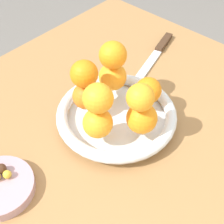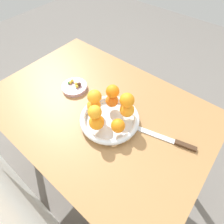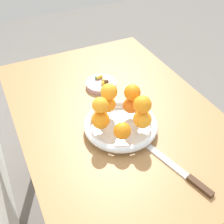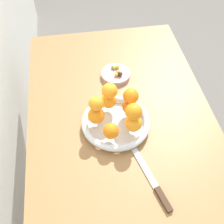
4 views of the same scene
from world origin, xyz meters
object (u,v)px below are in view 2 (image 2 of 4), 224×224
at_px(orange_4, 94,106).
at_px(orange_8, 127,100).
at_px(candy_dish, 75,87).
at_px(candy_ball_5, 77,86).
at_px(fruit_bowl, 110,119).
at_px(orange_1, 118,126).
at_px(orange_3, 112,101).
at_px(orange_7, 95,112).
at_px(orange_5, 113,91).
at_px(candy_ball_1, 70,82).
at_px(knife, 171,140).
at_px(orange_0, 97,122).
at_px(candy_ball_0, 76,84).
at_px(candy_ball_2, 72,81).
at_px(orange_2, 127,110).
at_px(candy_ball_4, 69,83).
at_px(candy_ball_3, 79,84).
at_px(orange_6, 94,97).
at_px(dining_table, 99,117).

xyz_separation_m(orange_4, orange_8, (-0.12, -0.07, 0.07)).
relative_size(candy_dish, candy_ball_5, 7.98).
relative_size(fruit_bowl, orange_1, 4.53).
relative_size(orange_3, orange_7, 1.07).
height_order(orange_3, orange_5, orange_5).
relative_size(orange_5, candy_ball_1, 3.66).
distance_m(candy_ball_5, knife, 0.53).
height_order(orange_0, knife, orange_0).
xyz_separation_m(orange_8, candy_ball_0, (0.33, -0.00, -0.11)).
bearing_deg(candy_ball_2, orange_2, 179.56).
bearing_deg(orange_7, orange_0, 155.67).
relative_size(candy_dish, orange_0, 2.08).
height_order(candy_ball_0, candy_ball_4, candy_ball_0).
bearing_deg(candy_dish, candy_ball_0, -117.28).
bearing_deg(candy_dish, orange_1, 167.50).
bearing_deg(candy_ball_4, orange_3, -176.06).
distance_m(orange_1, candy_ball_0, 0.36).
xyz_separation_m(orange_1, orange_2, (0.02, -0.09, 0.00)).
bearing_deg(orange_5, candy_ball_5, 3.67).
relative_size(candy_dish, orange_7, 2.42).
distance_m(orange_3, candy_ball_1, 0.28).
distance_m(orange_8, candy_ball_4, 0.38).
distance_m(orange_4, candy_ball_3, 0.21).
distance_m(orange_2, candy_ball_0, 0.33).
distance_m(orange_6, candy_ball_2, 0.27).
xyz_separation_m(fruit_bowl, orange_5, (0.03, -0.06, 0.11)).
relative_size(fruit_bowl, knife, 1.05).
bearing_deg(orange_7, orange_5, -81.85).
xyz_separation_m(orange_7, candy_ball_2, (0.30, -0.13, -0.10)).
relative_size(orange_5, knife, 0.23).
relative_size(orange_5, orange_8, 0.96).
relative_size(orange_5, orange_7, 1.07).
bearing_deg(orange_7, fruit_bowl, -101.07).
bearing_deg(orange_4, orange_8, -150.35).
bearing_deg(candy_ball_0, orange_7, 153.92).
xyz_separation_m(orange_4, knife, (-0.34, -0.10, -0.07)).
bearing_deg(candy_ball_0, orange_3, -179.70).
xyz_separation_m(orange_5, candy_ball_4, (0.28, 0.02, -0.10)).
relative_size(fruit_bowl, candy_ball_5, 16.00).
xyz_separation_m(candy_ball_0, candy_ball_2, (0.03, -0.00, 0.00)).
xyz_separation_m(dining_table, orange_8, (-0.15, -0.02, 0.22)).
relative_size(orange_7, candy_ball_3, 2.68).
bearing_deg(orange_6, fruit_bowl, -169.09).
height_order(candy_ball_3, candy_ball_4, candy_ball_3).
height_order(orange_3, candy_ball_2, orange_3).
bearing_deg(orange_2, candy_ball_3, -1.23).
bearing_deg(candy_ball_2, orange_0, 156.11).
bearing_deg(orange_7, knife, -150.44).
bearing_deg(orange_7, candy_ball_2, -23.88).
relative_size(candy_ball_0, knife, 0.07).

